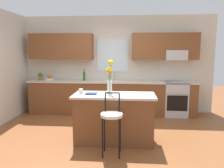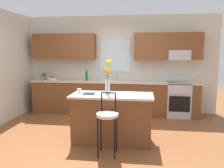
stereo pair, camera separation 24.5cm
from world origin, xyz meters
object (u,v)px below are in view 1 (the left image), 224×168
bar_stool_near (112,118)px  potted_plant_small (41,76)px  mug_ceramic (81,91)px  fruit_bowl_oranges (49,78)px  cookbook (91,93)px  bottle_olive_oil (84,76)px  oven_range (175,99)px  kitchen_island (114,118)px  flower_vase (110,75)px

bar_stool_near → potted_plant_small: size_ratio=4.78×
mug_ceramic → potted_plant_small: 2.47m
fruit_bowl_oranges → cookbook: bearing=-52.0°
cookbook → bottle_olive_oil: bearing=105.3°
mug_ceramic → cookbook: 0.22m
cookbook → mug_ceramic: bearing=161.7°
mug_ceramic → fruit_bowl_oranges: bearing=125.0°
oven_range → kitchen_island: (-1.51, -1.91, 0.00)m
oven_range → cookbook: (-1.94, -1.94, 0.48)m
kitchen_island → mug_ceramic: (-0.64, 0.04, 0.50)m
oven_range → mug_ceramic: bearing=-138.8°
oven_range → bar_stool_near: bar_stool_near is taller
fruit_bowl_oranges → bottle_olive_oil: bottle_olive_oil is taller
bar_stool_near → mug_ceramic: (-0.64, 0.59, 0.33)m
bottle_olive_oil → fruit_bowl_oranges: bearing=179.8°
bar_stool_near → flower_vase: size_ratio=1.62×
bar_stool_near → fruit_bowl_oranges: (-1.97, 2.50, 0.33)m
mug_ceramic → bottle_olive_oil: size_ratio=0.28×
cookbook → fruit_bowl_oranges: bearing=128.0°
oven_range → flower_vase: 2.59m
mug_ceramic → bottle_olive_oil: bearing=99.9°
kitchen_island → potted_plant_small: potted_plant_small is taller
oven_range → fruit_bowl_oranges: fruit_bowl_oranges is taller
bottle_olive_oil → potted_plant_small: bearing=179.9°
mug_ceramic → potted_plant_small: (-1.57, 1.90, 0.08)m
mug_ceramic → cookbook: size_ratio=0.45×
bar_stool_near → bottle_olive_oil: 2.71m
flower_vase → mug_ceramic: size_ratio=7.13×
flower_vase → fruit_bowl_oranges: flower_vase is taller
bar_stool_near → fruit_bowl_oranges: bearing=128.2°
bar_stool_near → mug_ceramic: bar_stool_near is taller
kitchen_island → bottle_olive_oil: size_ratio=4.77×
mug_ceramic → potted_plant_small: potted_plant_small is taller
oven_range → mug_ceramic: mug_ceramic is taller
kitchen_island → fruit_bowl_oranges: fruit_bowl_oranges is taller
oven_range → potted_plant_small: potted_plant_small is taller
oven_range → kitchen_island: bearing=-128.2°
mug_ceramic → fruit_bowl_oranges: size_ratio=0.37×
kitchen_island → potted_plant_small: 3.00m
kitchen_island → potted_plant_small: (-2.21, 1.94, 0.58)m
bar_stool_near → cookbook: bar_stool_near is taller
mug_ceramic → cookbook: (0.21, -0.07, -0.03)m
cookbook → bottle_olive_oil: size_ratio=0.62×
mug_ceramic → potted_plant_small: bearing=129.6°
flower_vase → potted_plant_small: size_ratio=2.94×
oven_range → fruit_bowl_oranges: size_ratio=3.83×
kitchen_island → flower_vase: (-0.09, 0.04, 0.81)m
cookbook → fruit_bowl_oranges: 2.50m
kitchen_island → bottle_olive_oil: bearing=116.6°
oven_range → flower_vase: (-1.60, -1.87, 0.82)m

